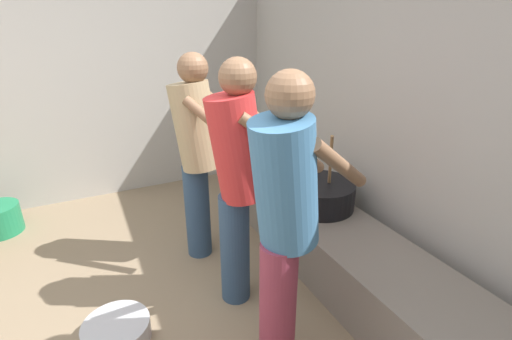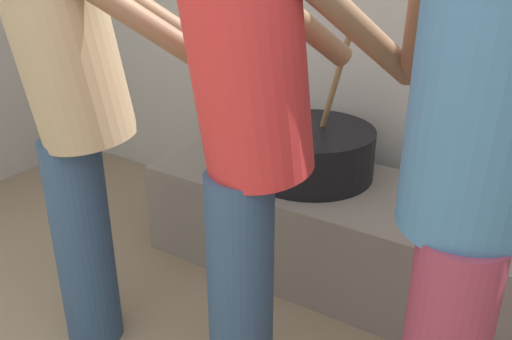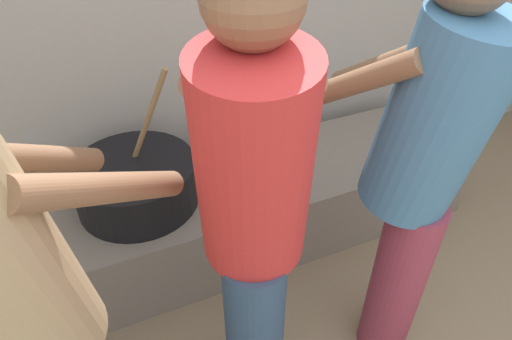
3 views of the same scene
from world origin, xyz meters
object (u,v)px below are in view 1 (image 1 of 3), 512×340
cook_in_blue_shirt (285,216)px  cooking_pot_main (320,194)px  cook_in_red_shirt (238,174)px  metal_mixing_bowl (117,331)px  cook_in_tan_shirt (197,148)px

cook_in_blue_shirt → cooking_pot_main: bearing=134.7°
cooking_pot_main → cook_in_red_shirt: 0.94m
cook_in_blue_shirt → metal_mixing_bowl: 1.34m
cook_in_blue_shirt → metal_mixing_bowl: bearing=-123.7°
cooking_pot_main → cook_in_red_shirt: (0.23, -0.81, 0.42)m
cook_in_tan_shirt → metal_mixing_bowl: (0.63, -0.77, -0.87)m
cooking_pot_main → cook_in_tan_shirt: (-0.38, -0.88, 0.41)m
cook_in_red_shirt → metal_mixing_bowl: size_ratio=4.04×
cook_in_red_shirt → cook_in_tan_shirt: bearing=-173.3°
metal_mixing_bowl → cook_in_blue_shirt: bearing=56.3°
cook_in_blue_shirt → cook_in_red_shirt: size_ratio=1.00×
cook_in_blue_shirt → metal_mixing_bowl: size_ratio=4.04×
cook_in_red_shirt → cook_in_tan_shirt: size_ratio=1.01×
cooking_pot_main → cook_in_blue_shirt: bearing=-45.3°
cook_in_blue_shirt → cook_in_red_shirt: bearing=179.6°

